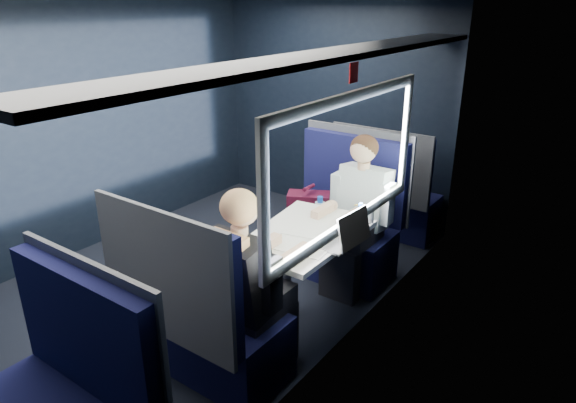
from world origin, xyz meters
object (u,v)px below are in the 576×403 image
Objects in this scene: seat_row_front at (386,197)px; bottle_small at (360,218)px; seat_bay_far at (201,320)px; woman at (247,278)px; table at (303,242)px; cup at (369,216)px; seat_bay_near at (339,226)px; laptop at (345,235)px; man at (358,207)px.

bottle_small is at bearing -72.29° from seat_row_front.
woman is (0.25, 0.17, 0.31)m from seat_bay_far.
bottle_small is (0.30, 0.29, 0.17)m from table.
seat_bay_far reaches higher than cup.
table is 0.71m from woman.
woman is 6.56× the size of bottle_small.
table is 10.63× the size of cup.
table is 0.79× the size of seat_bay_near.
seat_bay_far reaches higher than bottle_small.
seat_row_front is 1.91m from laptop.
seat_bay_far is 6.25× the size of bottle_small.
table is 0.70m from man.
woman reaches higher than seat_bay_far.
woman is at bearing -84.55° from table.
seat_bay_near is 1.09m from laptop.
seat_bay_near reaches higher than table.
seat_bay_far is 0.43m from woman.
man is (0.25, -1.10, 0.31)m from seat_row_front.
table is 0.92m from seat_bay_near.
seat_row_front reaches higher than cup.
seat_bay_near is 0.93m from seat_row_front.
laptop is at bearing -73.74° from seat_row_front.
laptop is (0.27, 0.71, 0.08)m from woman.
seat_bay_near is at bearing 121.96° from laptop.
seat_row_front is at bearing 106.26° from laptop.
seat_row_front reaches higher than table.
seat_row_front is 0.88× the size of woman.
man is at bearing 84.48° from table.
man is 1.00× the size of woman.
laptop is (0.52, 0.88, 0.40)m from seat_bay_far.
bottle_small reaches higher than table.
man reaches higher than seat_bay_near.
man is at bearing 80.97° from seat_bay_far.
man reaches higher than laptop.
table is at bearing -84.20° from seat_row_front.
woman is 14.05× the size of cup.
man is 0.75m from laptop.
table is 0.76× the size of woman.
table is 0.79× the size of seat_bay_far.
man is 0.48m from bottle_small.
seat_row_front is at bearing 90.00° from seat_bay_far.
seat_bay_near is 13.39× the size of cup.
seat_row_front is at bearing 109.49° from cup.
table is at bearing 78.22° from seat_bay_far.
seat_row_front is 12.33× the size of cup.
seat_bay_near is at bearing -90.91° from seat_row_front.
bottle_small is at bearing 77.05° from woman.
laptop reaches higher than table.
cup is (0.23, 1.15, 0.06)m from woman.
laptop reaches higher than bottle_small.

